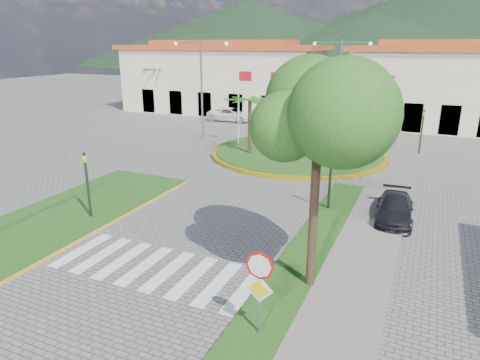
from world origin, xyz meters
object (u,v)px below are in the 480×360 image
at_px(stop_sign, 260,281).
at_px(deciduous_tree, 318,135).
at_px(roundabout_island, 298,152).
at_px(white_van, 231,115).
at_px(car_side_right, 395,209).
at_px(car_dark_a, 330,122).
at_px(car_dark_b, 348,129).

xyz_separation_m(stop_sign, deciduous_tree, (0.60, 3.04, 3.38)).
distance_m(roundabout_island, white_van, 14.86).
height_order(white_van, car_side_right, white_van).
xyz_separation_m(white_van, car_dark_a, (10.37, -0.15, -0.03)).
xyz_separation_m(roundabout_island, car_side_right, (7.50, -9.86, 0.39)).
bearing_deg(roundabout_island, stop_sign, -76.27).
bearing_deg(car_dark_a, deciduous_tree, -176.49).
bearing_deg(deciduous_tree, roundabout_island, 107.91).
height_order(white_van, car_dark_b, white_van).
relative_size(stop_sign, car_dark_a, 0.69).
distance_m(car_dark_a, car_side_right, 21.65).
distance_m(deciduous_tree, car_side_right, 8.73).
height_order(deciduous_tree, car_dark_b, deciduous_tree).
bearing_deg(car_dark_a, stop_sign, -178.70).
distance_m(deciduous_tree, car_dark_a, 28.36).
bearing_deg(stop_sign, car_dark_a, 99.20).
distance_m(roundabout_island, car_dark_b, 8.32).
height_order(car_dark_b, car_side_right, car_dark_b).
xyz_separation_m(roundabout_island, white_van, (-10.41, 10.60, 0.51)).
bearing_deg(car_dark_a, car_side_right, -167.53).
bearing_deg(roundabout_island, car_dark_a, 90.21).
distance_m(stop_sign, car_side_right, 10.58).
bearing_deg(car_dark_b, roundabout_island, -176.28).
xyz_separation_m(roundabout_island, car_dark_a, (-0.04, 10.44, 0.48)).
xyz_separation_m(white_van, car_side_right, (17.91, -20.46, -0.12)).
bearing_deg(car_side_right, stop_sign, -107.59).
distance_m(white_van, car_dark_b, 12.66).
bearing_deg(stop_sign, roundabout_island, 103.73).
distance_m(stop_sign, white_van, 34.26).
distance_m(stop_sign, deciduous_tree, 4.59).
relative_size(roundabout_island, car_dark_b, 3.44).
distance_m(roundabout_island, car_side_right, 12.39).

